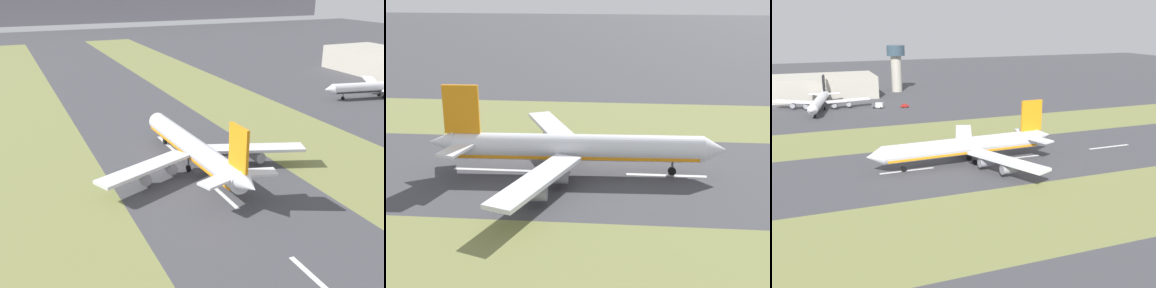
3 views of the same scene
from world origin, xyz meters
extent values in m
plane|color=#424247|center=(0.00, 0.00, 0.00)|extent=(800.00, 800.00, 0.00)
cube|color=olive|center=(-45.00, 0.00, 0.00)|extent=(40.00, 600.00, 0.01)
cube|color=olive|center=(45.00, 0.00, 0.00)|extent=(40.00, 600.00, 0.01)
cube|color=silver|center=(0.00, -56.10, 0.01)|extent=(1.20, 18.00, 0.01)
cube|color=silver|center=(0.00, -16.10, 0.01)|extent=(1.20, 18.00, 0.01)
cube|color=silver|center=(0.00, 23.90, 0.01)|extent=(1.20, 18.00, 0.01)
cylinder|color=silver|center=(0.33, 3.90, 6.20)|extent=(7.98, 56.18, 6.00)
cone|color=silver|center=(-0.74, 34.38, 6.20)|extent=(6.05, 5.20, 5.88)
cone|color=silver|center=(1.43, -27.08, 7.00)|extent=(5.31, 6.18, 5.10)
cube|color=orange|center=(0.33, 3.90, 4.55)|extent=(7.60, 53.93, 0.70)
cube|color=silver|center=(-16.90, -3.93, 5.30)|extent=(28.93, 17.29, 0.90)
cube|color=silver|center=(18.08, -2.70, 5.30)|extent=(29.31, 15.54, 0.90)
cylinder|color=#93939E|center=(-8.52, -0.42, 2.85)|extent=(3.37, 4.91, 3.20)
cylinder|color=#93939E|center=(-17.39, -4.23, 2.85)|extent=(3.37, 4.91, 3.20)
cylinder|color=#93939E|center=(9.47, 0.22, 2.85)|extent=(3.37, 4.91, 3.20)
cylinder|color=#93939E|center=(18.59, -2.96, 2.85)|extent=(3.37, 4.91, 3.20)
cube|color=orange|center=(1.25, -22.08, 14.70)|extent=(1.08, 8.02, 11.00)
cube|color=silver|center=(-4.24, -22.28, 7.20)|extent=(10.90, 7.56, 0.60)
cube|color=silver|center=(6.75, -21.89, 7.20)|extent=(10.82, 6.98, 0.60)
cylinder|color=#59595E|center=(-0.42, 25.17, 2.50)|extent=(0.50, 0.50, 3.20)
cylinder|color=black|center=(-0.42, 25.17, 0.90)|extent=(0.96, 1.83, 1.80)
cylinder|color=#59595E|center=(-2.16, 0.81, 2.50)|extent=(0.50, 0.50, 3.20)
cylinder|color=black|center=(-2.16, 0.81, 0.90)|extent=(0.96, 1.83, 1.80)
cylinder|color=#59595E|center=(3.04, 0.99, 2.50)|extent=(0.50, 0.50, 3.20)
cylinder|color=black|center=(3.04, 0.99, 0.90)|extent=(0.96, 1.83, 1.80)
cube|color=#B2AD9E|center=(157.73, 62.72, 6.77)|extent=(36.00, 110.76, 13.55)
cylinder|color=#B2AD9E|center=(163.96, -9.29, 12.02)|extent=(7.00, 7.00, 24.03)
cylinder|color=#334756|center=(163.96, -9.29, 27.42)|extent=(12.00, 12.00, 6.78)
cylinder|color=white|center=(112.73, 44.17, 5.11)|extent=(46.21, 13.94, 4.94)
cone|color=white|center=(88.09, 49.12, 5.11)|extent=(4.99, 5.56, 4.84)
cone|color=white|center=(137.77, 39.14, 5.77)|extent=(5.67, 5.09, 4.20)
cube|color=black|center=(112.73, 44.17, 3.75)|extent=(44.35, 13.33, 0.58)
cube|color=white|center=(115.72, 28.87, 4.37)|extent=(9.27, 24.40, 0.74)
cube|color=white|center=(121.40, 57.14, 4.37)|extent=(17.27, 22.67, 0.74)
cylinder|color=#93939E|center=(114.50, 36.25, 2.35)|extent=(4.40, 3.36, 2.64)
cylinder|color=#93939E|center=(115.87, 28.42, 2.35)|extent=(4.40, 3.36, 2.64)
cylinder|color=#93939E|center=(117.42, 50.79, 2.35)|extent=(4.40, 3.36, 2.64)
cylinder|color=#93939E|center=(121.71, 57.50, 2.35)|extent=(4.40, 3.36, 2.64)
cube|color=black|center=(133.73, 39.95, 12.11)|extent=(6.59, 1.94, 9.06)
cube|color=white|center=(132.84, 35.51, 5.93)|extent=(4.55, 8.60, 0.49)
cube|color=white|center=(134.62, 44.40, 5.93)|extent=(7.20, 8.96, 0.49)
cylinder|color=#59595E|center=(95.54, 47.63, 2.06)|extent=(0.41, 0.41, 2.64)
cylinder|color=black|center=(95.54, 47.63, 0.74)|extent=(1.60, 1.02, 1.48)
cylinder|color=#59595E|center=(114.73, 41.59, 2.06)|extent=(0.41, 0.41, 2.64)
cylinder|color=black|center=(114.73, 41.59, 0.74)|extent=(1.60, 1.02, 1.48)
cylinder|color=#59595E|center=(115.57, 45.79, 2.06)|extent=(0.41, 0.41, 2.64)
cylinder|color=black|center=(115.57, 45.79, 0.74)|extent=(1.60, 1.02, 1.48)
cube|color=#4C4C51|center=(110.30, 15.42, 1.50)|extent=(2.90, 2.83, 2.00)
cube|color=silver|center=(108.82, 12.81, 1.80)|extent=(3.89, 4.56, 2.60)
cylinder|color=black|center=(109.34, 15.96, 0.50)|extent=(0.80, 1.04, 1.00)
cylinder|color=black|center=(111.26, 14.87, 0.50)|extent=(0.80, 1.04, 1.00)
cylinder|color=black|center=(107.27, 12.31, 0.50)|extent=(0.80, 1.04, 1.00)
cylinder|color=black|center=(109.18, 11.22, 0.50)|extent=(0.80, 1.04, 1.00)
cube|color=#B2231E|center=(105.94, -0.72, 0.78)|extent=(2.37, 4.60, 0.90)
cube|color=#B2231E|center=(105.92, -0.52, 1.63)|extent=(1.84, 2.60, 0.80)
cylinder|color=black|center=(107.03, -2.02, 0.33)|extent=(0.33, 0.69, 0.66)
cylinder|color=black|center=(105.24, -2.26, 0.33)|extent=(0.33, 0.69, 0.66)
cylinder|color=black|center=(106.64, 0.82, 0.33)|extent=(0.33, 0.69, 0.66)
cylinder|color=black|center=(104.86, 0.58, 0.33)|extent=(0.33, 0.69, 0.66)
camera|label=1|loc=(-49.07, -109.68, 52.95)|focal=42.00mm
camera|label=2|loc=(113.27, 13.76, 45.48)|focal=50.00mm
camera|label=3|loc=(-136.26, 55.55, 47.97)|focal=42.00mm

